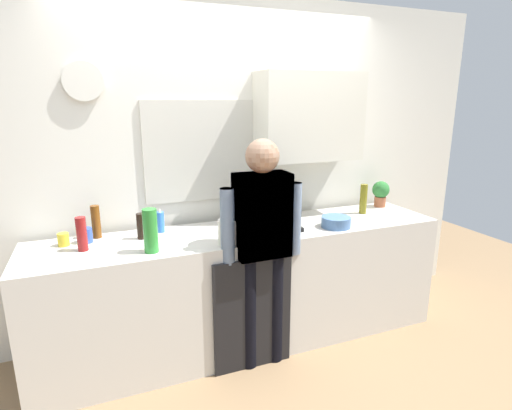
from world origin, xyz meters
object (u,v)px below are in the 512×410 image
Objects in this scene: bottle_olive_oil at (363,199)px; person_guest at (262,237)px; cup_terracotta_mug at (237,224)px; potted_plant at (381,192)px; bottle_clear_soda at (150,231)px; person_at_sink at (262,237)px; storage_canister at (228,232)px; bottle_green_wine at (273,202)px; cup_blue_mug at (86,235)px; coffee_maker at (284,210)px; bottle_red_vinegar at (82,234)px; mixing_bowl at (336,222)px; cup_yellow_cup at (63,240)px; dish_soap at (160,222)px; bottle_dark_sauce at (141,226)px; bottle_amber_beer at (96,222)px.

person_guest is at bearing -160.91° from bottle_olive_oil.
potted_plant is at bearing 6.38° from cup_terracotta_mug.
bottle_clear_soda is 0.17× the size of person_at_sink.
person_at_sink is at bearing -17.95° from storage_canister.
cup_blue_mug is at bearing -179.70° from bottle_green_wine.
coffee_maker is at bearing -18.29° from cup_terracotta_mug.
bottle_clear_soda is 1.05m from bottle_green_wine.
bottle_red_vinegar is 2.47m from potted_plant.
person_guest is at bearing -168.98° from mixing_bowl.
cup_terracotta_mug reaches higher than cup_yellow_cup.
person_at_sink is (0.59, -0.50, -0.03)m from dish_soap.
bottle_dark_sauce reaches higher than mixing_bowl.
cup_blue_mug is 0.43× the size of potted_plant.
mixing_bowl is (0.38, -0.11, -0.11)m from coffee_maker.
cup_yellow_cup is at bearing 175.18° from cup_terracotta_mug.
potted_plant is at bearing 25.10° from bottle_olive_oil.
bottle_amber_beer is at bearing 23.97° from cup_yellow_cup.
coffee_maker is 1.83× the size of bottle_dark_sauce.
dish_soap is at bearing -179.85° from potted_plant.
bottle_red_vinegar is 0.55m from dish_soap.
bottle_amber_beer is (-0.31, 0.42, -0.02)m from bottle_clear_soda.
bottle_green_wine is at bearing 19.29° from cup_terracotta_mug.
cup_terracotta_mug is at bearing 161.71° from coffee_maker.
potted_plant is at bearing 176.46° from person_guest.
person_guest reaches higher than bottle_red_vinegar.
bottle_clear_soda is 0.72m from person_guest.
bottle_green_wine is at bearing 6.50° from bottle_red_vinegar.
cup_yellow_cup is at bearing -175.18° from cup_blue_mug.
potted_plant reaches higher than cup_yellow_cup.
bottle_green_wine reaches higher than storage_canister.
person_at_sink is (1.09, -0.46, -0.01)m from cup_blue_mug.
cup_terracotta_mug is 1.42m from potted_plant.
dish_soap is (0.64, 0.05, 0.04)m from cup_yellow_cup.
cup_yellow_cup is at bearing -178.70° from potted_plant.
bottle_olive_oil reaches higher than cup_yellow_cup.
bottle_red_vinegar is 0.14× the size of person_at_sink.
cup_terracotta_mug is 0.06× the size of person_guest.
cup_yellow_cup reaches higher than mixing_bowl.
coffee_maker is 1.03m from bottle_dark_sauce.
bottle_olive_oil is 0.16× the size of person_at_sink.
bottle_olive_oil is 1.14m from person_guest.
bottle_olive_oil reaches higher than storage_canister.
person_at_sink is (0.71, -0.12, -0.10)m from bottle_clear_soda.
person_at_sink reaches higher than bottle_olive_oil.
bottle_clear_soda is 1.22× the size of bottle_amber_beer.
cup_yellow_cup is at bearing 147.83° from bottle_clear_soda.
dish_soap reaches higher than cup_terracotta_mug.
potted_plant is 1.95m from dish_soap.
bottle_dark_sauce is at bearing 168.93° from mixing_bowl.
cup_yellow_cup is 0.05× the size of person_at_sink.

